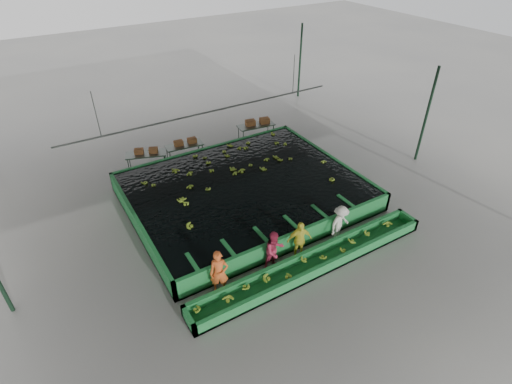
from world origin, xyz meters
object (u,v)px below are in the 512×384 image
worker_b (275,250)px  packing_table_mid (185,152)px  worker_a (219,273)px  flotation_tank (245,191)px  box_stack_mid (186,144)px  worker_c (299,240)px  box_stack_left (147,153)px  packing_table_right (256,132)px  sorting_trough (314,263)px  worker_d (340,223)px  packing_table_left (147,161)px  box_stack_right (257,124)px

worker_b → packing_table_mid: bearing=85.9°
worker_a → worker_b: size_ratio=1.07×
flotation_tank → box_stack_mid: box_stack_mid is taller
worker_a → worker_c: bearing=24.9°
box_stack_left → box_stack_mid: (2.08, -0.08, -0.02)m
packing_table_mid → packing_table_right: bearing=0.2°
sorting_trough → box_stack_left: size_ratio=8.64×
worker_d → box_stack_mid: 9.56m
packing_table_left → packing_table_mid: size_ratio=1.02×
sorting_trough → worker_a: 3.58m
worker_c → worker_a: bearing=-163.7°
sorting_trough → worker_d: 2.11m
worker_b → packing_table_left: bearing=98.4°
worker_d → box_stack_right: size_ratio=1.13×
flotation_tank → box_stack_right: box_stack_right is taller
flotation_tank → box_stack_left: (-2.87, 4.96, 0.46)m
worker_a → worker_d: worker_a is taller
worker_a → box_stack_mid: worker_a is taller
packing_table_mid → box_stack_mid: (0.10, 0.04, 0.44)m
worker_b → packing_table_mid: (0.31, 9.14, -0.38)m
worker_c → worker_d: worker_c is taller
flotation_tank → box_stack_mid: bearing=99.2°
worker_c → packing_table_right: size_ratio=0.78×
worker_b → box_stack_mid: size_ratio=1.38×
worker_c → worker_d: 1.98m
worker_a → box_stack_right: size_ratio=1.25×
box_stack_left → worker_d: bearing=-62.8°
worker_a → worker_c: (3.33, 0.00, -0.06)m
worker_a → box_stack_left: bearing=111.4°
sorting_trough → worker_d: worker_d is taller
worker_a → packing_table_left: worker_a is taller
flotation_tank → box_stack_left: bearing=120.1°
flotation_tank → box_stack_left: box_stack_left is taller
flotation_tank → box_stack_left: 5.75m
worker_b → box_stack_mid: bearing=85.2°
worker_a → packing_table_left: (0.51, 9.22, -0.42)m
worker_c → box_stack_mid: worker_c is taller
box_stack_left → worker_b: bearing=-79.8°
packing_table_mid → worker_d: bearing=-73.1°
sorting_trough → box_stack_left: box_stack_left is taller
flotation_tank → sorting_trough: size_ratio=1.00×
flotation_tank → worker_b: size_ratio=6.11×
worker_d → box_stack_right: (1.77, 9.20, 0.17)m
box_stack_left → worker_c: bearing=-73.4°
worker_a → worker_c: worker_a is taller
worker_a → packing_table_right: worker_a is taller
sorting_trough → packing_table_mid: packing_table_mid is taller
worker_c → box_stack_left: 9.66m
packing_table_left → packing_table_mid: (2.03, -0.08, -0.01)m
sorting_trough → packing_table_right: 10.57m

